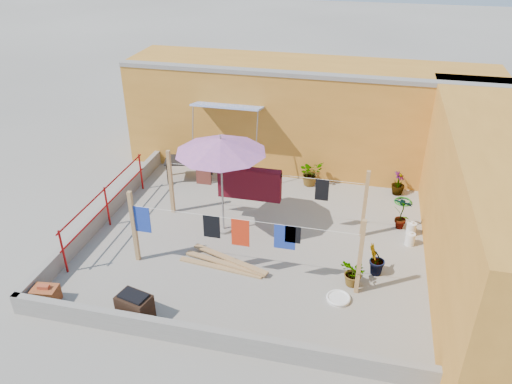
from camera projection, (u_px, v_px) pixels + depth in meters
ground at (257, 240)px, 12.30m from camera, size 80.00×80.00×0.00m
wall_back at (307, 115)px, 15.41m from camera, size 11.00×3.27×3.21m
wall_right at (497, 209)px, 10.48m from camera, size 2.40×9.00×3.20m
parapet_front at (212, 338)px, 9.15m from camera, size 8.30×0.16×0.44m
parapet_left at (105, 212)px, 13.02m from camera, size 0.16×7.30×0.44m
red_railing at (106, 201)px, 12.56m from camera, size 0.05×4.20×1.10m
clothesline_rig at (249, 191)px, 12.26m from camera, size 5.09×2.35×1.80m
patio_umbrella at (221, 146)px, 11.54m from camera, size 2.67×2.67×2.60m
outdoor_table at (189, 161)px, 14.85m from camera, size 1.56×1.05×0.67m
brick_stack at (46, 295)px, 10.23m from camera, size 0.55×0.43×0.44m
lumber_pile at (225, 263)px, 11.37m from camera, size 2.13×0.82×0.13m
brazier at (135, 307)px, 9.78m from camera, size 0.74×0.58×0.59m
white_basin at (338, 298)px, 10.36m from camera, size 0.51×0.51×0.09m
water_jug_a at (411, 229)px, 12.44m from camera, size 0.24×0.24×0.37m
water_jug_b at (410, 239)px, 12.05m from camera, size 0.23×0.23×0.36m
green_hose at (403, 201)px, 13.90m from camera, size 0.49×0.49×0.07m
plant_back_a at (310, 173)px, 14.66m from camera, size 0.91×0.90×0.76m
plant_back_b at (398, 183)px, 14.18m from camera, size 0.47×0.47×0.68m
plant_right_a at (402, 213)px, 12.55m from camera, size 0.57×0.48×0.92m
plant_right_b at (376, 260)px, 10.94m from camera, size 0.54×0.56×0.79m
plant_right_c at (354, 273)px, 10.65m from camera, size 0.74×0.75×0.63m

